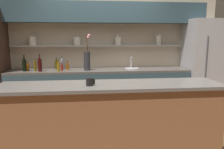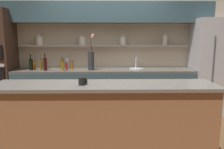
# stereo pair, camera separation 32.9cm
# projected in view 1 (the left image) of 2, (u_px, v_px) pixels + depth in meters

# --- Properties ---
(ground_plane) EXTENTS (12.00, 12.00, 0.00)m
(ground_plane) POSITION_uv_depth(u_px,v_px,m) (107.00, 137.00, 3.52)
(ground_plane) COLOR brown
(back_wall_unit) EXTENTS (5.20, 0.44, 2.60)m
(back_wall_unit) POSITION_uv_depth(u_px,v_px,m) (101.00, 39.00, 4.75)
(back_wall_unit) COLOR beige
(back_wall_unit) RESTS_ON ground_plane
(back_counter_unit) EXTENTS (3.71, 0.62, 0.92)m
(back_counter_unit) POSITION_uv_depth(u_px,v_px,m) (100.00, 91.00, 4.65)
(back_counter_unit) COLOR #334C56
(back_counter_unit) RESTS_ON ground_plane
(island_counter) EXTENTS (2.77, 0.61, 1.02)m
(island_counter) POSITION_uv_depth(u_px,v_px,m) (111.00, 123.00, 2.78)
(island_counter) COLOR #99603D
(island_counter) RESTS_ON ground_plane
(refrigerator) EXTENTS (0.78, 0.73, 1.96)m
(refrigerator) POSITION_uv_depth(u_px,v_px,m) (203.00, 65.00, 4.76)
(refrigerator) COLOR #B7B7BC
(refrigerator) RESTS_ON ground_plane
(flower_vase) EXTENTS (0.14, 0.13, 0.73)m
(flower_vase) POSITION_uv_depth(u_px,v_px,m) (87.00, 60.00, 4.43)
(flower_vase) COLOR #2D2D33
(flower_vase) RESTS_ON back_counter_unit
(sink_fixture) EXTENTS (0.31, 0.31, 0.25)m
(sink_fixture) POSITION_uv_depth(u_px,v_px,m) (132.00, 68.00, 4.65)
(sink_fixture) COLOR #B7B7BC
(sink_fixture) RESTS_ON back_counter_unit
(bottle_oil_0) EXTENTS (0.07, 0.07, 0.25)m
(bottle_oil_0) POSITION_uv_depth(u_px,v_px,m) (57.00, 64.00, 4.62)
(bottle_oil_0) COLOR #47380A
(bottle_oil_0) RESTS_ON back_counter_unit
(bottle_wine_1) EXTENTS (0.08, 0.08, 0.33)m
(bottle_wine_1) POSITION_uv_depth(u_px,v_px,m) (24.00, 65.00, 4.32)
(bottle_wine_1) COLOR black
(bottle_wine_1) RESTS_ON back_counter_unit
(bottle_sauce_2) EXTENTS (0.05, 0.05, 0.17)m
(bottle_sauce_2) POSITION_uv_depth(u_px,v_px,m) (62.00, 67.00, 4.43)
(bottle_sauce_2) COLOR maroon
(bottle_sauce_2) RESTS_ON back_counter_unit
(bottle_oil_3) EXTENTS (0.06, 0.06, 0.23)m
(bottle_oil_3) POSITION_uv_depth(u_px,v_px,m) (58.00, 67.00, 4.29)
(bottle_oil_3) COLOR olive
(bottle_oil_3) RESTS_ON back_counter_unit
(bottle_spirit_4) EXTENTS (0.06, 0.06, 0.24)m
(bottle_spirit_4) POSITION_uv_depth(u_px,v_px,m) (39.00, 65.00, 4.57)
(bottle_spirit_4) COLOR #4C2D0C
(bottle_spirit_4) RESTS_ON back_counter_unit
(bottle_wine_5) EXTENTS (0.07, 0.07, 0.35)m
(bottle_wine_5) POSITION_uv_depth(u_px,v_px,m) (40.00, 65.00, 4.29)
(bottle_wine_5) COLOR #380C0C
(bottle_wine_5) RESTS_ON back_counter_unit
(bottle_sauce_6) EXTENTS (0.05, 0.05, 0.17)m
(bottle_sauce_6) POSITION_uv_depth(u_px,v_px,m) (28.00, 67.00, 4.44)
(bottle_sauce_6) COLOR #9E4C0A
(bottle_sauce_6) RESTS_ON back_counter_unit
(bottle_sauce_7) EXTENTS (0.05, 0.05, 0.18)m
(bottle_sauce_7) POSITION_uv_depth(u_px,v_px,m) (67.00, 66.00, 4.51)
(bottle_sauce_7) COLOR #9E4C0A
(bottle_sauce_7) RESTS_ON back_counter_unit
(bottle_spirit_8) EXTENTS (0.07, 0.07, 0.26)m
(bottle_spirit_8) POSITION_uv_depth(u_px,v_px,m) (62.00, 64.00, 4.62)
(bottle_spirit_8) COLOR gray
(bottle_spirit_8) RESTS_ON back_counter_unit
(bottle_oil_9) EXTENTS (0.05, 0.05, 0.24)m
(bottle_oil_9) POSITION_uv_depth(u_px,v_px,m) (35.00, 66.00, 4.37)
(bottle_oil_9) COLOR brown
(bottle_oil_9) RESTS_ON back_counter_unit
(bottle_oil_10) EXTENTS (0.06, 0.06, 0.25)m
(bottle_oil_10) POSITION_uv_depth(u_px,v_px,m) (24.00, 65.00, 4.49)
(bottle_oil_10) COLOR #47380A
(bottle_oil_10) RESTS_ON back_counter_unit
(coffee_mug) EXTENTS (0.11, 0.09, 0.10)m
(coffee_mug) POSITION_uv_depth(u_px,v_px,m) (90.00, 82.00, 2.60)
(coffee_mug) COLOR black
(coffee_mug) RESTS_ON island_counter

